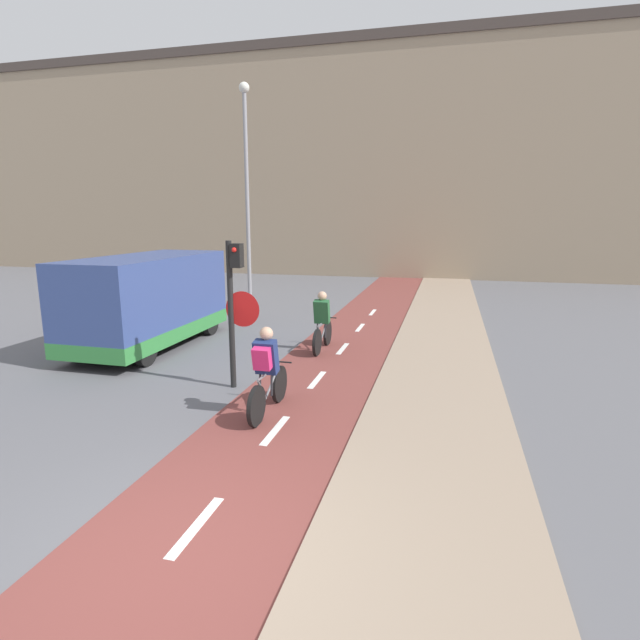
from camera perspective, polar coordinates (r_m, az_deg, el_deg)
The scene contains 9 objects.
ground_plane at distance 5.50m, azimuth -16.63°, elevation -24.67°, with size 120.00×120.00×0.00m, color #5B5B60.
bike_lane at distance 5.50m, azimuth -16.59°, elevation -24.54°, with size 2.34×60.00×0.02m.
sidewalk_strip at distance 4.92m, azimuth 11.62°, elevation -29.11°, with size 2.40×60.00×0.05m.
building_row_background at distance 29.87m, azimuth 10.14°, elevation 17.26°, with size 60.00×5.20×12.44m.
traffic_light_pole at distance 9.42m, azimuth -9.71°, elevation 2.52°, with size 0.67×0.25×2.80m.
street_lamp_far at distance 18.27m, azimuth -8.38°, elevation 15.95°, with size 0.36×0.36×7.69m.
cyclist_near at distance 8.25m, azimuth -6.09°, elevation -6.09°, with size 0.46×1.75×1.49m.
cyclist_far at distance 12.14m, azimuth 0.25°, elevation -0.49°, with size 0.46×1.70×1.48m.
van at distance 13.20m, azimuth -19.00°, elevation 1.90°, with size 1.95×4.81×2.29m.
Camera 1 is at (2.44, -3.74, 3.22)m, focal length 28.00 mm.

